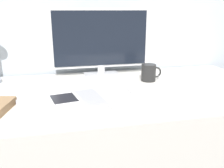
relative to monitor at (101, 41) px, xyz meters
The scene contains 7 objects.
desk 0.64m from the monitor, 86.44° to the right, with size 1.59×0.77×0.72m.
monitor is the anchor object (origin of this frame).
keyboard 0.45m from the monitor, 59.73° to the right, with size 0.27×0.10×0.01m.
laptop 0.54m from the monitor, 119.95° to the right, with size 0.38×0.27×0.02m.
ereader 0.53m from the monitor, 118.41° to the right, with size 0.15×0.18×0.01m.
coffee_mug 0.33m from the monitor, 37.94° to the right, with size 0.11×0.08×0.09m.
pen 0.55m from the monitor, 96.00° to the right, with size 0.06×0.13×0.01m.
Camera 1 is at (-0.28, -0.99, 1.10)m, focal length 40.00 mm.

